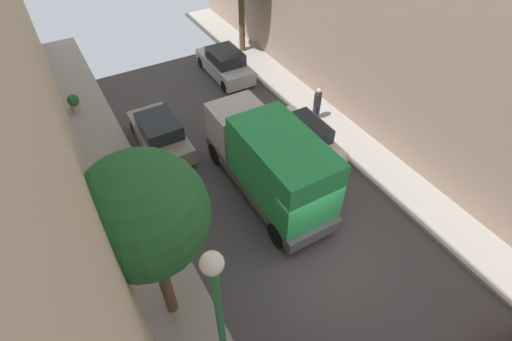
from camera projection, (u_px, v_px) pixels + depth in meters
The scene contains 11 objects.
ground at pixel (320, 257), 13.42m from camera, with size 32.00×32.00×0.00m, color #423F42.
sidewalk_left at pixel (187, 326), 11.56m from camera, with size 2.00×44.00×0.15m, color gray.
sidewalk_right at pixel (422, 202), 15.17m from camera, with size 2.00×44.00×0.15m, color gray.
parked_car_left_3 at pixel (160, 134), 17.21m from camera, with size 1.78×4.20×1.57m.
parked_car_right_2 at pixel (303, 138), 17.02m from camera, with size 1.78×4.20×1.57m.
parked_car_right_3 at pixel (225, 64), 21.82m from camera, with size 1.78×4.20×1.57m.
delivery_truck at pixel (270, 161), 14.33m from camera, with size 2.26×6.60×3.38m.
pedestrian at pixel (317, 103), 18.37m from camera, with size 0.40×0.36×1.72m.
street_tree_0 at pixel (144, 215), 8.80m from camera, with size 3.12×3.12×6.09m.
potted_plant_1 at pixel (74, 102), 19.26m from camera, with size 0.57×0.57×0.85m.
lamp_post at pixel (219, 314), 7.74m from camera, with size 0.44×0.44×5.95m.
Camera 1 is at (-5.74, -5.43, 11.48)m, focal length 26.91 mm.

